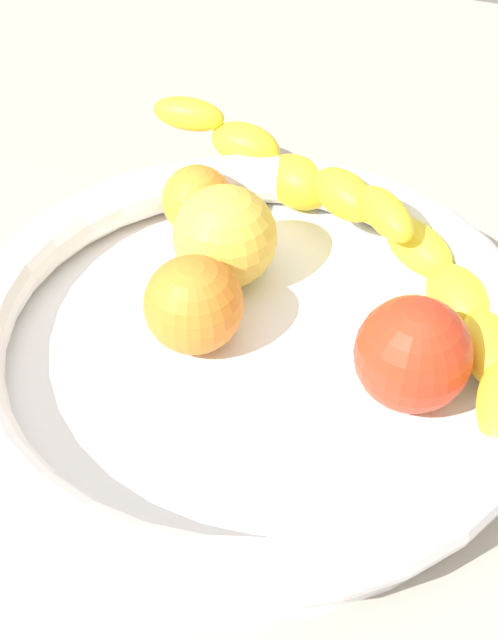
{
  "coord_description": "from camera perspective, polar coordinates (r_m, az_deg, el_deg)",
  "views": [
    {
      "loc": [
        38.19,
        13.56,
        46.43
      ],
      "look_at": [
        0.0,
        0.0,
        7.71
      ],
      "focal_mm": 51.49,
      "sensor_mm": 36.0,
      "label": 1
    }
  ],
  "objects": [
    {
      "name": "orange_front",
      "position": [
        0.57,
        -3.36,
        1.14
      ],
      "size": [
        6.3,
        6.3,
        6.3
      ],
      "primitive_type": "sphere",
      "color": "orange",
      "rests_on": "fruit_bowl"
    },
    {
      "name": "banana_draped_right",
      "position": [
        0.68,
        2.63,
        9.25
      ],
      "size": [
        11.87,
        22.89,
        6.09
      ],
      "color": "yellow",
      "rests_on": "fruit_bowl"
    },
    {
      "name": "apple_yellow",
      "position": [
        0.61,
        -1.51,
        5.19
      ],
      "size": [
        7.05,
        7.05,
        7.05
      ],
      "primitive_type": "sphere",
      "color": "yellow",
      "rests_on": "fruit_bowl"
    },
    {
      "name": "fruit_bowl",
      "position": [
        0.57,
        0.0,
        -1.43
      ],
      "size": [
        37.07,
        37.07,
        5.29
      ],
      "color": "white",
      "rests_on": "kitchen_counter"
    },
    {
      "name": "banana_draped_left",
      "position": [
        0.6,
        12.18,
        1.49
      ],
      "size": [
        20.99,
        16.22,
        4.33
      ],
      "color": "yellow",
      "rests_on": "fruit_bowl"
    },
    {
      "name": "orange_mid_left",
      "position": [
        0.66,
        -3.24,
        7.44
      ],
      "size": [
        5.12,
        5.12,
        5.12
      ],
      "primitive_type": "sphere",
      "color": "orange",
      "rests_on": "fruit_bowl"
    },
    {
      "name": "kitchen_counter",
      "position": [
        0.61,
        0.0,
        -4.26
      ],
      "size": [
        120.0,
        120.0,
        3.0
      ],
      "primitive_type": "cube",
      "color": "#ADA396",
      "rests_on": "ground"
    },
    {
      "name": "tomato_red",
      "position": [
        0.54,
        10.19,
        -2.0
      ],
      "size": [
        6.96,
        6.96,
        6.96
      ],
      "primitive_type": "sphere",
      "color": "red",
      "rests_on": "fruit_bowl"
    }
  ]
}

